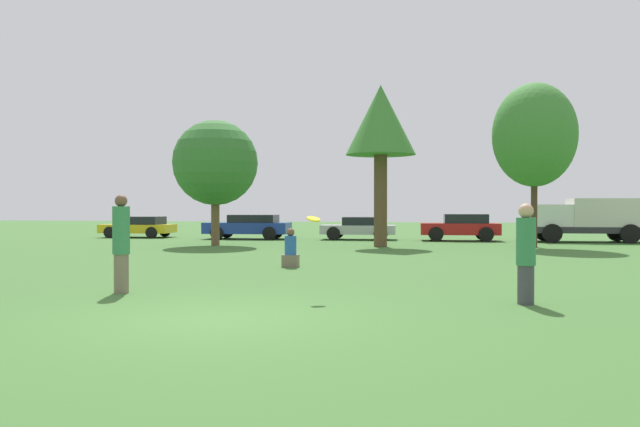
{
  "coord_description": "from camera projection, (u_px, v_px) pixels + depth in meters",
  "views": [
    {
      "loc": [
        3.24,
        -9.09,
        1.7
      ],
      "look_at": [
        1.05,
        3.3,
        1.56
      ],
      "focal_mm": 35.37,
      "sensor_mm": 36.0,
      "label": 1
    }
  ],
  "objects": [
    {
      "name": "ground_plane",
      "position": [
        214.0,
        319.0,
        9.54
      ],
      "size": [
        120.0,
        120.0,
        0.0
      ],
      "primitive_type": "plane",
      "color": "#3D6B2D"
    },
    {
      "name": "person_thrower",
      "position": [
        121.0,
        243.0,
        12.38
      ],
      "size": [
        0.34,
        0.34,
        1.94
      ],
      "rotation": [
        0.0,
        0.0,
        -0.01
      ],
      "color": "#726651",
      "rests_on": "ground"
    },
    {
      "name": "person_catcher",
      "position": [
        526.0,
        253.0,
        10.95
      ],
      "size": [
        0.33,
        0.33,
        1.76
      ],
      "rotation": [
        0.0,
        0.0,
        3.13
      ],
      "color": "#3F3F47",
      "rests_on": "ground"
    },
    {
      "name": "frisbee",
      "position": [
        313.0,
        219.0,
        11.7
      ],
      "size": [
        0.27,
        0.26,
        0.14
      ],
      "color": "yellow"
    },
    {
      "name": "bystander_sitting",
      "position": [
        291.0,
        251.0,
        17.73
      ],
      "size": [
        0.44,
        0.37,
        1.09
      ],
      "color": "#726651",
      "rests_on": "ground"
    },
    {
      "name": "tree_0",
      "position": [
        215.0,
        163.0,
        27.58
      ],
      "size": [
        3.72,
        3.72,
        5.49
      ],
      "color": "brown",
      "rests_on": "ground"
    },
    {
      "name": "tree_1",
      "position": [
        381.0,
        123.0,
        26.63
      ],
      "size": [
        2.96,
        2.96,
        6.86
      ],
      "color": "brown",
      "rests_on": "ground"
    },
    {
      "name": "tree_2",
      "position": [
        534.0,
        135.0,
        26.21
      ],
      "size": [
        3.44,
        3.44,
        6.85
      ],
      "color": "#473323",
      "rests_on": "ground"
    },
    {
      "name": "parked_car_yellow",
      "position": [
        139.0,
        226.0,
        34.78
      ],
      "size": [
        3.9,
        2.14,
        1.15
      ],
      "rotation": [
        0.0,
        0.0,
        3.17
      ],
      "color": "gold",
      "rests_on": "ground"
    },
    {
      "name": "parked_car_blue",
      "position": [
        249.0,
        226.0,
        33.04
      ],
      "size": [
        4.49,
        2.06,
        1.27
      ],
      "rotation": [
        0.0,
        0.0,
        3.17
      ],
      "color": "#1E389E",
      "rests_on": "ground"
    },
    {
      "name": "parked_car_silver",
      "position": [
        360.0,
        227.0,
        32.39
      ],
      "size": [
        3.85,
        1.97,
        1.16
      ],
      "rotation": [
        0.0,
        0.0,
        3.17
      ],
      "color": "#B2B2B7",
      "rests_on": "ground"
    },
    {
      "name": "parked_car_red",
      "position": [
        461.0,
        227.0,
        31.29
      ],
      "size": [
        3.88,
        1.92,
        1.33
      ],
      "rotation": [
        0.0,
        0.0,
        3.17
      ],
      "color": "red",
      "rests_on": "ground"
    },
    {
      "name": "delivery_truck_white",
      "position": [
        591.0,
        217.0,
        30.18
      ],
      "size": [
        5.59,
        2.34,
        2.09
      ],
      "rotation": [
        0.0,
        0.0,
        3.17
      ],
      "color": "#2D2D33",
      "rests_on": "ground"
    }
  ]
}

